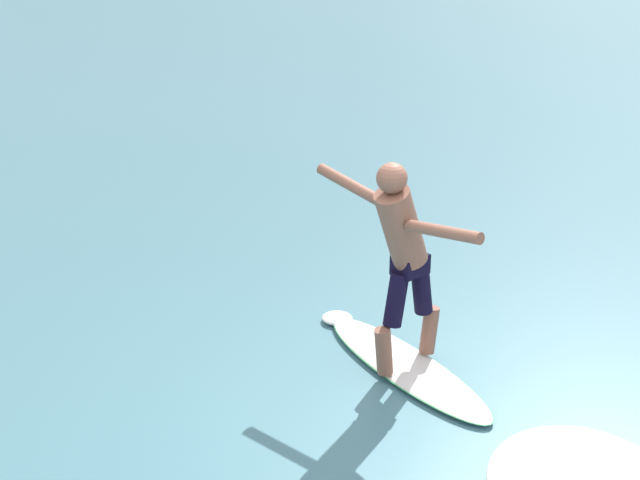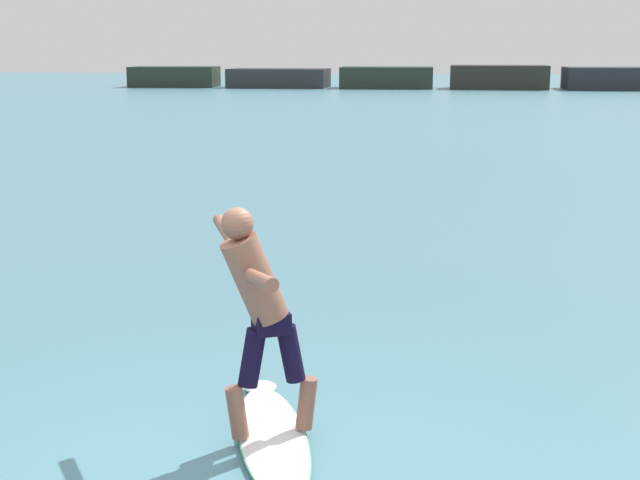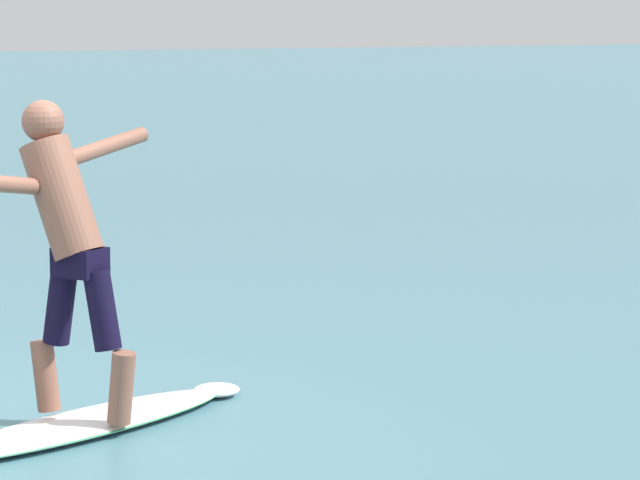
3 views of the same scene
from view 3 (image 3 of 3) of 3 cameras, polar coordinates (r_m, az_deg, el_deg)
The scene contains 2 objects.
surfboard at distance 8.58m, azimuth -8.69°, elevation -6.80°, with size 1.09×2.22×0.21m.
surfer at distance 8.41m, azimuth -9.56°, elevation 0.34°, with size 0.95×1.52×1.75m.
Camera 3 is at (7.79, -2.55, 2.26)m, focal length 85.00 mm.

